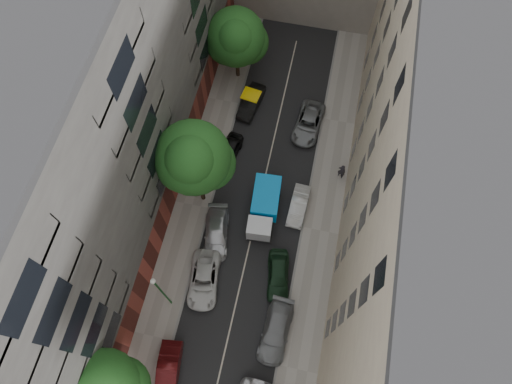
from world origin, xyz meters
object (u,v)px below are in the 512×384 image
(tree_far, at_px, (237,39))
(pedestrian, at_px, (342,171))
(car_right_1, at_px, (276,331))
(lamp_post, at_px, (161,290))
(car_left_2, at_px, (204,280))
(tarp_truck, at_px, (264,207))
(car_left_4, at_px, (229,152))
(car_right_4, at_px, (308,123))
(car_right_3, at_px, (298,206))
(car_right_2, at_px, (278,275))
(tree_mid, at_px, (194,160))
(car_left_3, at_px, (216,233))
(car_left_1, at_px, (168,371))
(car_left_5, at_px, (251,102))

(tree_far, height_order, pedestrian, tree_far)
(car_right_1, bearing_deg, lamp_post, 179.77)
(car_left_2, distance_m, tree_far, 20.85)
(tarp_truck, xyz_separation_m, lamp_post, (-5.50, -8.87, 3.16))
(car_left_4, bearing_deg, car_right_4, 43.15)
(car_right_3, relative_size, car_right_4, 0.79)
(car_right_2, relative_size, lamp_post, 0.59)
(pedestrian, bearing_deg, car_left_4, 21.10)
(car_left_4, height_order, car_right_2, car_right_2)
(tarp_truck, distance_m, pedestrian, 7.53)
(car_right_4, xyz_separation_m, lamp_post, (-7.70, -18.11, 3.81))
(car_right_4, bearing_deg, car_right_2, -84.25)
(car_left_2, height_order, tree_mid, tree_mid)
(car_left_4, xyz_separation_m, car_right_1, (7.04, -14.20, 0.05))
(car_left_3, xyz_separation_m, tree_far, (-1.95, 16.34, 4.39))
(tree_far, bearing_deg, car_right_1, -70.36)
(car_left_2, height_order, car_right_3, car_left_2)
(car_right_3, bearing_deg, lamp_post, -127.06)
(car_left_1, height_order, car_right_4, car_left_1)
(car_left_2, height_order, lamp_post, lamp_post)
(car_left_1, xyz_separation_m, tree_far, (-1.15, 27.28, 4.37))
(car_left_2, distance_m, tree_mid, 9.55)
(car_left_5, bearing_deg, car_left_1, -82.57)
(tarp_truck, relative_size, tree_far, 0.70)
(tree_mid, bearing_deg, tree_far, 90.37)
(tree_far, bearing_deg, pedestrian, -38.24)
(tarp_truck, distance_m, car_right_2, 5.65)
(car_right_1, xyz_separation_m, lamp_post, (-8.34, 0.49, 3.78))
(car_left_3, xyz_separation_m, tree_mid, (-1.86, 2.91, 6.37))
(tree_mid, xyz_separation_m, tree_far, (-0.09, 13.43, -1.98))
(tarp_truck, height_order, lamp_post, lamp_post)
(car_left_4, relative_size, tree_mid, 0.38)
(car_left_1, relative_size, pedestrian, 2.31)
(car_left_4, relative_size, lamp_post, 0.55)
(car_right_2, distance_m, pedestrian, 10.59)
(lamp_post, bearing_deg, car_left_4, 84.58)
(car_left_3, relative_size, tree_mid, 0.46)
(car_left_1, distance_m, tree_far, 27.65)
(car_left_1, distance_m, pedestrian, 21.03)
(car_left_2, xyz_separation_m, pedestrian, (9.20, 11.51, 0.40))
(car_right_1, bearing_deg, tree_mid, 133.56)
(car_right_2, xyz_separation_m, pedestrian, (3.60, 9.96, 0.35))
(car_left_3, relative_size, pedestrian, 2.54)
(tree_far, bearing_deg, car_left_4, -82.54)
(car_left_1, xyz_separation_m, car_right_2, (6.40, 8.54, 0.02))
(tarp_truck, distance_m, car_left_3, 4.43)
(tree_mid, bearing_deg, car_right_1, -49.57)
(car_left_1, relative_size, car_right_4, 0.87)
(tarp_truck, relative_size, car_left_2, 1.11)
(car_left_5, bearing_deg, tarp_truck, -62.63)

